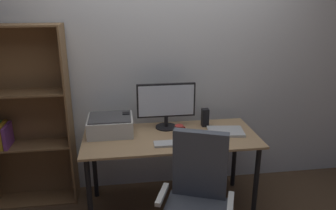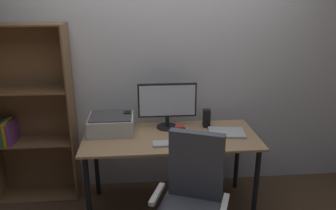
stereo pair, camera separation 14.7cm
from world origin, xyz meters
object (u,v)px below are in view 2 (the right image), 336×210
(monitor, at_px, (167,103))
(keyboard, at_px, (170,143))
(mouse, at_px, (192,140))
(printer, at_px, (111,124))
(bookshelf, at_px, (29,117))
(desk, at_px, (171,145))
(coffee_mug, at_px, (179,130))
(speaker_left, at_px, (127,121))
(office_chair, at_px, (191,210))
(laptop, at_px, (226,133))
(speaker_right, at_px, (207,118))

(monitor, relative_size, keyboard, 1.87)
(mouse, bearing_deg, printer, 168.75)
(keyboard, distance_m, printer, 0.60)
(monitor, relative_size, bookshelf, 0.32)
(mouse, bearing_deg, monitor, 129.16)
(keyboard, height_order, mouse, mouse)
(desk, relative_size, keyboard, 5.33)
(coffee_mug, height_order, bookshelf, bookshelf)
(mouse, relative_size, speaker_left, 0.56)
(keyboard, relative_size, bookshelf, 0.17)
(mouse, bearing_deg, desk, 150.83)
(coffee_mug, height_order, office_chair, office_chair)
(speaker_left, height_order, printer, speaker_left)
(monitor, bearing_deg, coffee_mug, -63.87)
(coffee_mug, bearing_deg, mouse, -59.18)
(mouse, bearing_deg, laptop, 34.69)
(keyboard, height_order, printer, printer)
(office_chair, height_order, bookshelf, bookshelf)
(speaker_left, bearing_deg, desk, -26.32)
(mouse, distance_m, speaker_right, 0.39)
(desk, height_order, keyboard, keyboard)
(keyboard, distance_m, laptop, 0.56)
(monitor, bearing_deg, speaker_left, -178.79)
(desk, xyz_separation_m, mouse, (0.17, -0.14, 0.10))
(desk, distance_m, mouse, 0.25)
(speaker_left, xyz_separation_m, speaker_right, (0.75, 0.00, 0.00))
(laptop, distance_m, office_chair, 0.86)
(laptop, bearing_deg, bookshelf, 177.26)
(laptop, bearing_deg, desk, -171.75)
(coffee_mug, distance_m, bookshelf, 1.44)
(speaker_left, distance_m, office_chair, 1.06)
(office_chair, bearing_deg, laptop, 79.90)
(desk, bearing_deg, monitor, 93.95)
(laptop, bearing_deg, mouse, -148.50)
(coffee_mug, xyz_separation_m, laptop, (0.43, -0.01, -0.03))
(speaker_left, relative_size, office_chair, 0.17)
(keyboard, distance_m, coffee_mug, 0.21)
(mouse, bearing_deg, office_chair, -88.32)
(speaker_right, xyz_separation_m, office_chair, (-0.28, -0.87, -0.37))
(coffee_mug, relative_size, printer, 0.23)
(desk, distance_m, printer, 0.57)
(coffee_mug, relative_size, bookshelf, 0.06)
(printer, distance_m, bookshelf, 0.81)
(bookshelf, bearing_deg, printer, -14.18)
(mouse, relative_size, printer, 0.24)
(desk, xyz_separation_m, coffee_mug, (0.08, 0.01, 0.13))
(speaker_right, bearing_deg, desk, -151.97)
(coffee_mug, xyz_separation_m, office_chair, (0.01, -0.69, -0.33))
(mouse, bearing_deg, speaker_right, 71.48)
(keyboard, xyz_separation_m, bookshelf, (-1.30, 0.51, 0.08))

